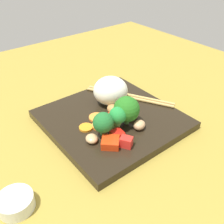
{
  "coord_description": "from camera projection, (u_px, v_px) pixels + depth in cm",
  "views": [
    {
      "loc": [
        -34.7,
        27.73,
        33.25
      ],
      "look_at": [
        -1.02,
        0.8,
        3.63
      ],
      "focal_mm": 41.8,
      "sensor_mm": 36.0,
      "label": 1
    }
  ],
  "objects": [
    {
      "name": "chicken_piece_0",
      "position": [
        92.0,
        139.0,
        0.48
      ],
      "size": [
        3.07,
        2.89,
        1.41
      ],
      "primitive_type": "ellipsoid",
      "rotation": [
        0.0,
        0.0,
        5.99
      ],
      "color": "tan",
      "rests_on": "square_plate"
    },
    {
      "name": "pepper_chunk_3",
      "position": [
        126.0,
        142.0,
        0.46
      ],
      "size": [
        2.7,
        2.55,
        1.9
      ],
      "primitive_type": "cube",
      "rotation": [
        0.0,
        0.0,
        0.54
      ],
      "color": "red",
      "rests_on": "square_plate"
    },
    {
      "name": "chicken_piece_2",
      "position": [
        113.0,
        109.0,
        0.55
      ],
      "size": [
        3.16,
        2.49,
        2.0
      ],
      "primitive_type": "ellipsoid",
      "rotation": [
        0.0,
        0.0,
        3.17
      ],
      "color": "#BA8448",
      "rests_on": "square_plate"
    },
    {
      "name": "pepper_chunk_2",
      "position": [
        110.0,
        142.0,
        0.47
      ],
      "size": [
        4.37,
        4.37,
        1.48
      ],
      "primitive_type": "cube",
      "rotation": [
        0.0,
        0.0,
        5.52
      ],
      "color": "red",
      "rests_on": "square_plate"
    },
    {
      "name": "broccoli_floret_2",
      "position": [
        118.0,
        117.0,
        0.49
      ],
      "size": [
        3.36,
        3.36,
        5.25
      ],
      "color": "#61933B",
      "rests_on": "square_plate"
    },
    {
      "name": "ground_plane",
      "position": [
        112.0,
        126.0,
        0.56
      ],
      "size": [
        110.0,
        110.0,
        2.0
      ],
      "primitive_type": "cube",
      "color": "olive"
    },
    {
      "name": "chicken_piece_4",
      "position": [
        133.0,
        114.0,
        0.54
      ],
      "size": [
        3.19,
        3.07,
        1.46
      ],
      "primitive_type": "ellipsoid",
      "rotation": [
        0.0,
        0.0,
        5.77
      ],
      "color": "tan",
      "rests_on": "square_plate"
    },
    {
      "name": "carrot_slice_1",
      "position": [
        97.0,
        126.0,
        0.51
      ],
      "size": [
        3.26,
        3.26,
        0.55
      ],
      "primitive_type": "cylinder",
      "rotation": [
        0.0,
        0.0,
        5.56
      ],
      "color": "orange",
      "rests_on": "square_plate"
    },
    {
      "name": "pepper_chunk_0",
      "position": [
        117.0,
        135.0,
        0.48
      ],
      "size": [
        2.6,
        2.5,
        1.38
      ],
      "primitive_type": "cube",
      "rotation": [
        0.0,
        0.0,
        6.16
      ],
      "color": "red",
      "rests_on": "square_plate"
    },
    {
      "name": "rice_mound",
      "position": [
        111.0,
        91.0,
        0.57
      ],
      "size": [
        10.14,
        10.23,
        6.26
      ],
      "primitive_type": "ellipsoid",
      "rotation": [
        0.0,
        0.0,
        4.18
      ],
      "color": "white",
      "rests_on": "square_plate"
    },
    {
      "name": "pepper_chunk_1",
      "position": [
        113.0,
        119.0,
        0.52
      ],
      "size": [
        3.1,
        2.94,
        1.95
      ],
      "primitive_type": "cube",
      "rotation": [
        0.0,
        0.0,
        3.65
      ],
      "color": "red",
      "rests_on": "square_plate"
    },
    {
      "name": "sauce_cup",
      "position": [
        16.0,
        203.0,
        0.38
      ],
      "size": [
        5.35,
        5.35,
        2.22
      ],
      "primitive_type": "cylinder",
      "color": "silver",
      "rests_on": "ground_plane"
    },
    {
      "name": "chicken_piece_1",
      "position": [
        139.0,
        125.0,
        0.51
      ],
      "size": [
        2.84,
        3.15,
        1.79
      ],
      "primitive_type": "ellipsoid",
      "rotation": [
        0.0,
        0.0,
        5.0
      ],
      "color": "tan",
      "rests_on": "square_plate"
    },
    {
      "name": "broccoli_floret_1",
      "position": [
        127.0,
        109.0,
        0.5
      ],
      "size": [
        5.15,
        5.15,
        6.13
      ],
      "color": "#5A9843",
      "rests_on": "square_plate"
    },
    {
      "name": "carrot_slice_0",
      "position": [
        96.0,
        117.0,
        0.54
      ],
      "size": [
        3.15,
        3.15,
        0.46
      ],
      "primitive_type": "cylinder",
      "rotation": [
        0.0,
        0.0,
        6.28
      ],
      "color": "orange",
      "rests_on": "square_plate"
    },
    {
      "name": "broccoli_floret_0",
      "position": [
        103.0,
        123.0,
        0.47
      ],
      "size": [
        3.88,
        3.88,
        5.2
      ],
      "color": "#61A64C",
      "rests_on": "square_plate"
    },
    {
      "name": "carrot_slice_2",
      "position": [
        87.0,
        129.0,
        0.51
      ],
      "size": [
        3.58,
        3.58,
        0.43
      ],
      "primitive_type": "cylinder",
      "rotation": [
        0.0,
        0.0,
        2.7
      ],
      "color": "orange",
      "rests_on": "square_plate"
    },
    {
      "name": "square_plate",
      "position": [
        112.0,
        119.0,
        0.55
      ],
      "size": [
        25.9,
        25.9,
        1.63
      ],
      "primitive_type": "cube",
      "rotation": [
        0.0,
        0.0,
        -0.01
      ],
      "color": "black",
      "rests_on": "ground_plane"
    },
    {
      "name": "chopstick_pair",
      "position": [
        129.0,
        96.0,
        0.61
      ],
      "size": [
        19.24,
        11.72,
        0.67
      ],
      "rotation": [
        0.0,
        0.0,
        6.79
      ],
      "color": "tan",
      "rests_on": "square_plate"
    }
  ]
}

